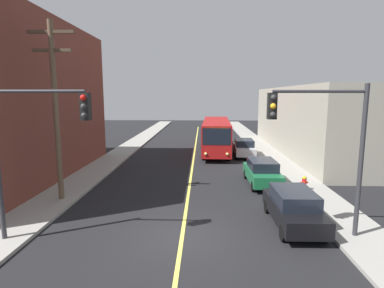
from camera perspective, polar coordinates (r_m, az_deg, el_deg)
ground_plane at (r=13.24m, az=-1.82°, el=-16.57°), size 120.00×120.00×0.00m
sidewalk_left at (r=24.03m, az=-17.76°, el=-5.05°), size 2.50×90.00×0.15m
sidewalk_right at (r=23.53m, az=17.87°, el=-5.35°), size 2.50×90.00×0.15m
lane_stripe_center at (r=27.53m, az=0.24°, el=-3.02°), size 0.16×60.00×0.01m
building_right_warehouse at (r=34.27m, az=25.56°, el=3.96°), size 12.00×23.84×6.52m
city_bus at (r=31.57m, az=4.48°, el=1.83°), size 3.00×12.23×3.20m
parked_car_black at (r=14.57m, az=18.16°, el=-11.00°), size 1.85×4.42×1.62m
parked_car_green at (r=20.47m, az=12.78°, el=-5.03°), size 1.88×4.43×1.62m
parked_car_silver at (r=29.60m, az=9.56°, el=-0.65°), size 1.92×4.45×1.62m
utility_pole_near at (r=17.73m, az=-23.86°, el=6.87°), size 2.40×0.28×9.32m
traffic_signal_left_corner at (r=12.86m, az=-26.99°, el=1.74°), size 3.75×0.48×6.00m
traffic_signal_right_corner at (r=12.86m, az=22.92°, el=2.00°), size 3.75×0.48×6.00m
fire_hydrant at (r=19.64m, az=19.95°, el=-6.72°), size 0.44×0.26×0.84m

